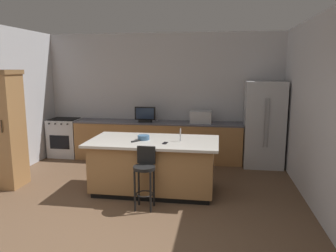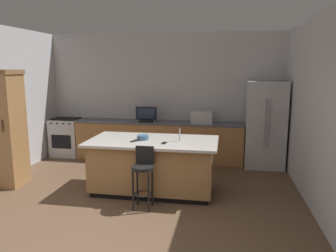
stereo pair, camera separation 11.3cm
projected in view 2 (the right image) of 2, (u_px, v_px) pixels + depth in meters
The scene contains 15 objects.
wall_back at pixel (164, 96), 7.94m from camera, with size 6.13×0.12×2.98m, color #BCBCC1.
wall_right at pixel (314, 111), 5.25m from camera, with size 0.12×4.96×2.98m, color #BCBCC1.
counter_back at pixel (159, 141), 7.77m from camera, with size 3.95×0.62×0.92m.
kitchen_island at pixel (153, 165), 5.78m from camera, with size 2.24×1.20×0.93m.
refrigerator at pixel (265, 124), 7.20m from camera, with size 0.84×0.80×1.88m.
range_oven at pixel (67, 137), 8.16m from camera, with size 0.71×0.63×0.94m.
cabinet_tower at pixel (4, 126), 6.00m from camera, with size 0.67×0.57×2.14m.
microwave at pixel (202, 117), 7.49m from camera, with size 0.48×0.36×0.27m, color #B7BABF.
tv_monitor at pixel (146, 115), 7.66m from camera, with size 0.49×0.16×0.35m.
sink_faucet_back at pixel (158, 116), 7.77m from camera, with size 0.02×0.02×0.24m, color #B2B2B7.
sink_faucet_island at pixel (180, 135), 5.60m from camera, with size 0.02×0.02×0.22m, color #B2B2B7.
bar_stool_center at pixel (143, 172), 5.07m from camera, with size 0.34×0.34×0.97m.
fruit_bowl at pixel (143, 137), 5.73m from camera, with size 0.21×0.21×0.08m, color #3F668C.
cell_phone at pixel (164, 143), 5.46m from camera, with size 0.07×0.15×0.01m, color black.
tv_remote at pixel (135, 141), 5.58m from camera, with size 0.04×0.17×0.02m, color black.
Camera 2 is at (1.46, -3.25, 2.18)m, focal length 35.04 mm.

